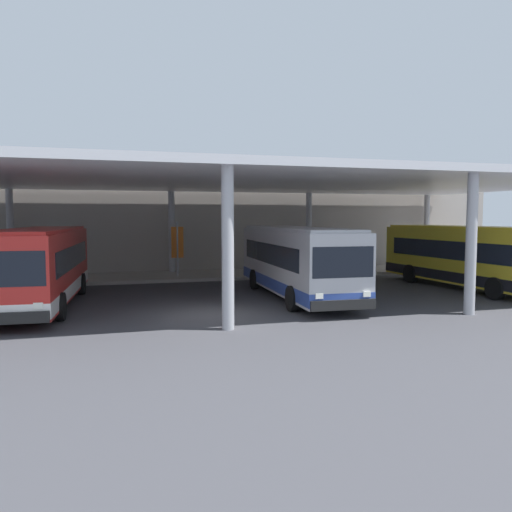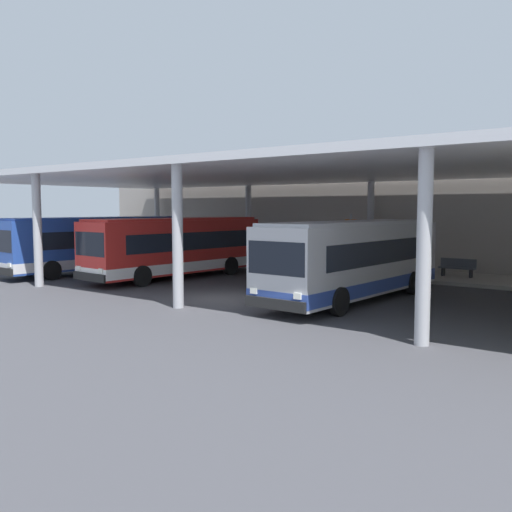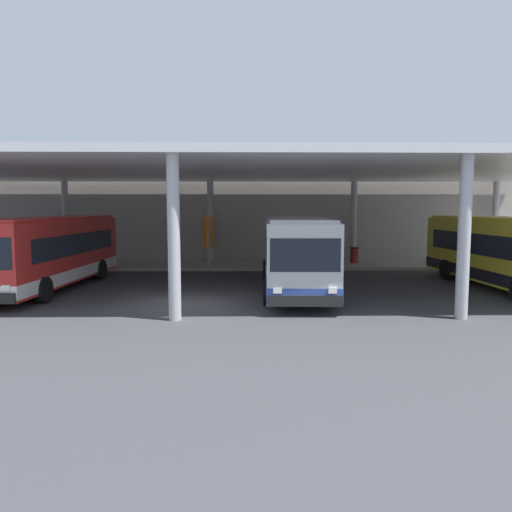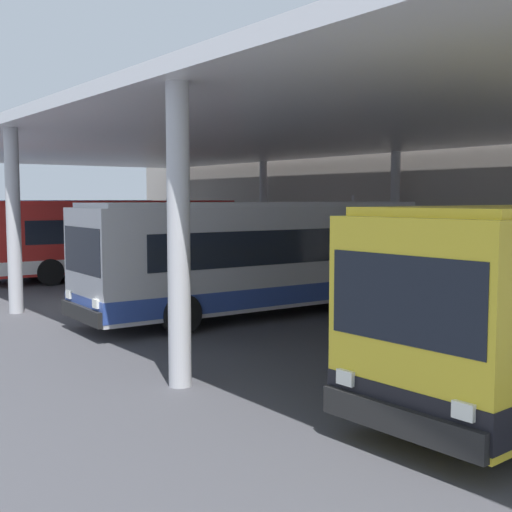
{
  "view_description": "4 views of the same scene",
  "coord_description": "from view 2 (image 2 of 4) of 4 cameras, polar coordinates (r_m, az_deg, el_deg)",
  "views": [
    {
      "loc": [
        -3.48,
        -17.94,
        3.63
      ],
      "look_at": [
        2.24,
        2.03,
        1.99
      ],
      "focal_mm": 34.79,
      "sensor_mm": 36.0,
      "label": 1
    },
    {
      "loc": [
        14.6,
        -16.89,
        3.69
      ],
      "look_at": [
        -1.87,
        4.7,
        1.33
      ],
      "focal_mm": 38.88,
      "sensor_mm": 36.0,
      "label": 2
    },
    {
      "loc": [
        2.27,
        -17.83,
        3.59
      ],
      "look_at": [
        2.74,
        4.42,
        1.36
      ],
      "focal_mm": 34.08,
      "sensor_mm": 36.0,
      "label": 3
    },
    {
      "loc": [
        19.19,
        -8.28,
        3.29
      ],
      "look_at": [
        1.91,
        4.66,
        1.4
      ],
      "focal_mm": 46.66,
      "sensor_mm": 36.0,
      "label": 4
    }
  ],
  "objects": [
    {
      "name": "ground_plane",
      "position": [
        22.63,
        -3.47,
        -4.43
      ],
      "size": [
        200.0,
        200.0,
        0.0
      ],
      "primitive_type": "plane",
      "color": "#3D3D42"
    },
    {
      "name": "bench_waiting",
      "position": [
        30.21,
        20.01,
        -1.09
      ],
      "size": [
        1.8,
        0.45,
        0.92
      ],
      "color": "#4C515B",
      "rests_on": "platform_kerb"
    },
    {
      "name": "platform_kerb",
      "position": [
        32.35,
        10.26,
        -1.51
      ],
      "size": [
        42.0,
        4.5,
        0.18
      ],
      "primitive_type": "cube",
      "color": "#A39E93",
      "rests_on": "ground"
    },
    {
      "name": "canopy_shelter",
      "position": [
        26.78,
        4.27,
        8.37
      ],
      "size": [
        40.0,
        17.0,
        5.55
      ],
      "color": "silver",
      "rests_on": "ground"
    },
    {
      "name": "bus_second_bay",
      "position": [
        29.47,
        -8.21,
        0.95
      ],
      "size": [
        3.12,
        10.65,
        3.17
      ],
      "color": "red",
      "rests_on": "ground"
    },
    {
      "name": "bus_middle_bay",
      "position": [
        22.45,
        10.11,
        -0.31
      ],
      "size": [
        2.98,
        10.61,
        3.17
      ],
      "color": "#B7B7BC",
      "rests_on": "ground"
    },
    {
      "name": "banner_sign",
      "position": [
        31.46,
        9.69,
        1.77
      ],
      "size": [
        0.7,
        0.12,
        3.2
      ],
      "color": "#B2B2B7",
      "rests_on": "platform_kerb"
    },
    {
      "name": "bus_nearest_bay",
      "position": [
        32.91,
        -16.41,
        1.21
      ],
      "size": [
        3.3,
        10.69,
        3.17
      ],
      "color": "#284CA8",
      "rests_on": "ground"
    },
    {
      "name": "station_building_facade",
      "position": [
        35.08,
        12.79,
        5.0
      ],
      "size": [
        48.0,
        1.6,
        7.58
      ],
      "primitive_type": "cube",
      "color": "#ADA399",
      "rests_on": "ground"
    }
  ]
}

